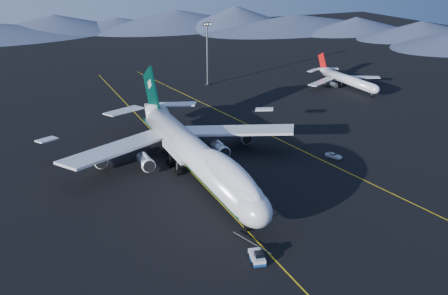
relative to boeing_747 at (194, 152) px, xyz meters
name	(u,v)px	position (x,y,z in m)	size (l,w,h in m)	color
ground	(195,176)	(0.00, -0.03, -5.81)	(500.00, 500.00, 0.00)	black
taxiway_line_main	(195,176)	(0.00, -0.03, -5.80)	(0.25, 220.00, 0.01)	#E0BA0D
taxiway_line_side	(285,142)	(30.00, 9.97, -5.80)	(0.25, 200.00, 0.01)	#E0BA0D
boeing_747	(194,152)	(0.00, 0.00, 0.00)	(59.62, 72.43, 19.37)	silver
pushback_tug	(257,258)	(-2.84, -35.66, -5.23)	(3.17, 4.63, 1.85)	silver
second_jet	(346,79)	(80.76, 50.44, -2.64)	(32.64, 36.87, 10.49)	silver
service_van	(334,156)	(35.45, -4.41, -5.20)	(2.02, 4.39, 1.22)	silver
floodlight_mast	(207,54)	(35.00, 76.02, 6.09)	(2.90, 2.18, 23.49)	black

